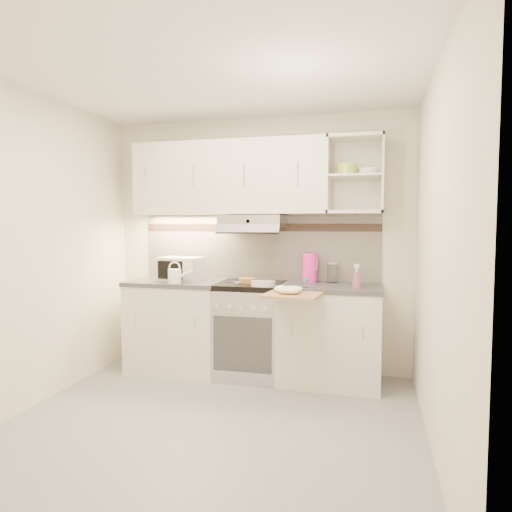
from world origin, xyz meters
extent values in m
plane|color=gray|center=(0.00, 0.00, 0.00)|extent=(3.00, 3.00, 0.00)
cube|color=silver|center=(0.00, 1.40, 1.25)|extent=(3.00, 0.04, 2.50)
cube|color=silver|center=(0.00, -1.40, 1.25)|extent=(3.00, 0.04, 2.50)
cube|color=silver|center=(-1.50, 0.00, 1.25)|extent=(0.04, 2.80, 2.50)
cube|color=silver|center=(1.50, 0.00, 1.25)|extent=(0.04, 2.80, 2.50)
cube|color=white|center=(0.00, 0.00, 2.50)|extent=(3.00, 2.80, 0.04)
cube|color=silver|center=(0.00, 1.39, 1.22)|extent=(2.40, 0.02, 0.64)
cube|color=#33231C|center=(0.00, 1.38, 1.42)|extent=(2.40, 0.01, 0.08)
cube|color=silver|center=(-0.25, 1.23, 1.90)|extent=(1.90, 0.34, 0.70)
cube|color=silver|center=(0.95, 1.23, 1.90)|extent=(0.50, 0.34, 0.70)
cylinder|color=#89B545|center=(0.87, 1.23, 1.95)|extent=(0.19, 0.19, 0.10)
cylinder|color=silver|center=(1.07, 1.23, 1.93)|extent=(0.18, 0.18, 0.06)
cube|color=#B7B7BC|center=(0.00, 1.20, 1.48)|extent=(0.60, 0.40, 0.12)
cube|color=silver|center=(-0.75, 1.10, 0.43)|extent=(0.90, 0.60, 0.86)
cube|color=#47474C|center=(-0.75, 1.10, 0.88)|extent=(0.92, 0.62, 0.04)
cube|color=silver|center=(0.75, 1.10, 0.43)|extent=(0.90, 0.60, 0.86)
cube|color=#47474C|center=(0.75, 1.10, 0.88)|extent=(0.92, 0.62, 0.04)
cube|color=#B7B7BC|center=(0.00, 1.10, 0.42)|extent=(0.60, 0.58, 0.85)
cube|color=black|center=(0.00, 1.10, 0.88)|extent=(0.60, 0.60, 0.05)
cube|color=silver|center=(-0.72, 1.13, 1.01)|extent=(0.42, 0.32, 0.23)
cube|color=black|center=(-0.72, 0.98, 1.01)|extent=(0.26, 0.03, 0.17)
cylinder|color=white|center=(-0.68, 0.88, 0.97)|extent=(0.12, 0.12, 0.13)
cone|color=white|center=(-0.59, 0.91, 0.99)|extent=(0.17, 0.08, 0.10)
torus|color=white|center=(-0.68, 0.88, 1.05)|extent=(0.11, 0.04, 0.11)
cylinder|color=silver|center=(0.17, 0.92, 0.91)|extent=(0.22, 0.22, 0.01)
cylinder|color=silver|center=(0.17, 0.92, 0.92)|extent=(0.22, 0.22, 0.01)
cylinder|color=silver|center=(0.17, 0.92, 0.93)|extent=(0.22, 0.22, 0.01)
cube|color=silver|center=(0.17, 0.92, 0.94)|extent=(0.14, 0.05, 0.01)
cylinder|color=olive|center=(-0.03, 1.10, 0.92)|extent=(0.17, 0.17, 0.04)
cylinder|color=#F92BAB|center=(0.53, 1.30, 1.04)|extent=(0.14, 0.14, 0.28)
cube|color=#F92BAB|center=(0.60, 1.30, 1.07)|extent=(0.02, 0.03, 0.11)
cylinder|color=silver|center=(0.75, 1.30, 0.99)|extent=(0.10, 0.10, 0.18)
cylinder|color=#B7B7BC|center=(0.75, 1.30, 1.09)|extent=(0.10, 0.10, 0.02)
cylinder|color=white|center=(0.55, 0.91, 0.93)|extent=(0.05, 0.05, 0.06)
cylinder|color=#2479B7|center=(0.55, 0.91, 0.97)|extent=(0.05, 0.05, 0.02)
cone|color=pink|center=(0.98, 0.97, 0.97)|extent=(0.08, 0.08, 0.14)
cube|color=tan|center=(0.48, 0.63, 0.87)|extent=(0.48, 0.44, 0.02)
camera|label=1|loc=(1.11, -3.04, 1.45)|focal=32.00mm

